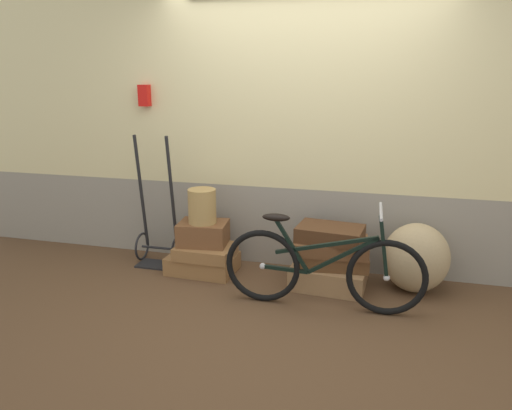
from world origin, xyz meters
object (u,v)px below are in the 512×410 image
object	(u,v)px
suitcase_2	(203,233)
suitcase_6	(330,234)
wicker_basket	(202,206)
burlap_sack	(416,258)
suitcase_3	(329,275)
bicycle	(322,269)
suitcase_1	(205,251)
suitcase_0	(203,263)
luggage_trolley	(158,233)
suitcase_5	(331,245)
suitcase_4	(333,258)

from	to	relation	value
suitcase_2	suitcase_6	world-z (taller)	suitcase_6
wicker_basket	burlap_sack	world-z (taller)	wicker_basket
suitcase_3	suitcase_2	bearing A→B (deg)	-176.56
bicycle	wicker_basket	bearing A→B (deg)	159.64
burlap_sack	bicycle	xyz separation A→B (m)	(-0.73, -0.51, 0.03)
burlap_sack	suitcase_1	bearing A→B (deg)	-176.74
suitcase_0	burlap_sack	xyz separation A→B (m)	(1.90, 0.07, 0.22)
suitcase_3	wicker_basket	xyz separation A→B (m)	(-1.17, -0.00, 0.55)
suitcase_2	luggage_trolley	size ratio (longest dim) A/B	0.35
suitcase_3	suitcase_6	xyz separation A→B (m)	(-0.00, -0.02, 0.39)
luggage_trolley	bicycle	world-z (taller)	luggage_trolley
suitcase_3	suitcase_6	distance (m)	0.39
burlap_sack	suitcase_5	bearing A→B (deg)	-175.04
suitcase_5	bicycle	size ratio (longest dim) A/B	0.40
suitcase_1	suitcase_2	bearing A→B (deg)	129.17
suitcase_2	wicker_basket	world-z (taller)	wicker_basket
luggage_trolley	burlap_sack	world-z (taller)	luggage_trolley
wicker_basket	luggage_trolley	xyz separation A→B (m)	(-0.52, 0.12, -0.35)
suitcase_1	bicycle	world-z (taller)	bicycle
suitcase_6	bicycle	size ratio (longest dim) A/B	0.35
bicycle	burlap_sack	bearing A→B (deg)	34.67
suitcase_3	suitcase_5	bearing A→B (deg)	74.62
suitcase_0	suitcase_3	size ratio (longest dim) A/B	0.98
suitcase_0	suitcase_2	world-z (taller)	suitcase_2
suitcase_1	suitcase_5	xyz separation A→B (m)	(1.15, 0.04, 0.15)
suitcase_4	luggage_trolley	world-z (taller)	luggage_trolley
suitcase_1	suitcase_2	world-z (taller)	suitcase_2
suitcase_1	suitcase_0	bearing A→B (deg)	142.17
suitcase_5	wicker_basket	xyz separation A→B (m)	(-1.18, -0.02, 0.28)
suitcase_6	suitcase_4	bearing A→B (deg)	60.31
suitcase_1	burlap_sack	world-z (taller)	burlap_sack
luggage_trolley	suitcase_1	bearing A→B (deg)	-15.14
wicker_basket	luggage_trolley	size ratio (longest dim) A/B	0.25
suitcase_3	suitcase_4	bearing A→B (deg)	44.25
suitcase_4	suitcase_2	bearing A→B (deg)	174.72
suitcase_6	luggage_trolley	world-z (taller)	luggage_trolley
suitcase_2	suitcase_6	distance (m)	1.18
suitcase_5	luggage_trolley	size ratio (longest dim) A/B	0.50
suitcase_2	burlap_sack	xyz separation A→B (m)	(1.89, 0.06, -0.08)
luggage_trolley	burlap_sack	distance (m)	2.41
suitcase_2	suitcase_0	bearing A→B (deg)	-161.59
suitcase_0	burlap_sack	size ratio (longest dim) A/B	1.03
suitcase_5	burlap_sack	world-z (taller)	burlap_sack
suitcase_1	suitcase_2	size ratio (longest dim) A/B	1.18
suitcase_6	luggage_trolley	size ratio (longest dim) A/B	0.44
suitcase_0	burlap_sack	bearing A→B (deg)	4.43
suitcase_4	luggage_trolley	size ratio (longest dim) A/B	0.48
suitcase_3	burlap_sack	bearing A→B (deg)	10.47
suitcase_0	suitcase_3	world-z (taller)	suitcase_3
wicker_basket	bicycle	bearing A→B (deg)	-20.36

